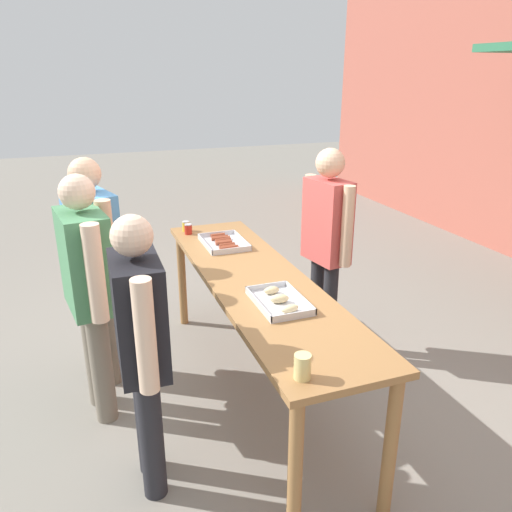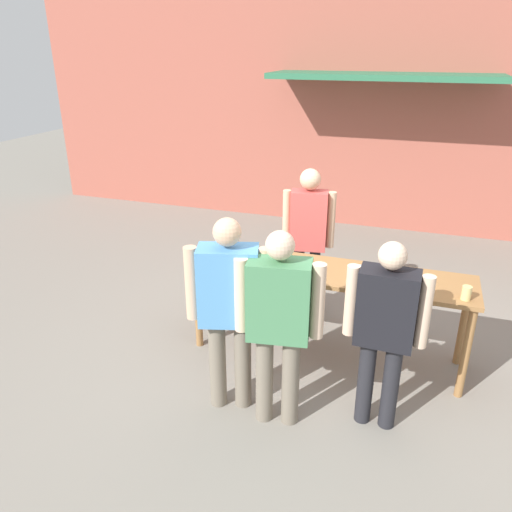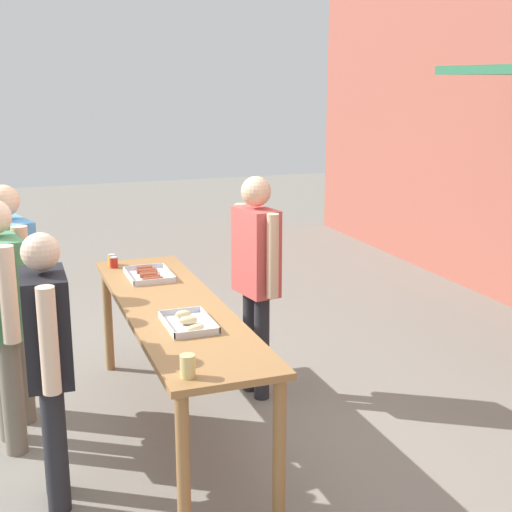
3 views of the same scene
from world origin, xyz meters
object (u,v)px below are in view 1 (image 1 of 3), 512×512
condiment_jar_ketchup (188,229)px  person_customer_waiting_in_line (88,281)px  food_tray_sausages (224,243)px  person_customer_with_cup (141,337)px  person_server_behind_table (327,235)px  condiment_jar_mustard (186,226)px  beer_cup (302,367)px  food_tray_buns (280,301)px  person_customer_holding_hotdog (94,255)px

condiment_jar_ketchup → person_customer_waiting_in_line: person_customer_waiting_in_line is taller
food_tray_sausages → person_customer_with_cup: bearing=-32.5°
person_server_behind_table → person_customer_waiting_in_line: bearing=-93.6°
condiment_jar_mustard → beer_cup: (2.31, 0.01, 0.02)m
food_tray_sausages → food_tray_buns: (1.13, 0.00, 0.00)m
person_customer_waiting_in_line → person_customer_holding_hotdog: bearing=-17.2°
food_tray_sausages → condiment_jar_ketchup: (-0.36, -0.20, 0.03)m
beer_cup → person_customer_holding_hotdog: 1.92m
person_customer_holding_hotdog → person_customer_with_cup: 1.18m
food_tray_sausages → person_customer_with_cup: (1.28, -0.82, 0.00)m
condiment_jar_ketchup → person_customer_waiting_in_line: 1.22m
food_tray_sausages → person_server_behind_table: (0.34, 0.72, 0.08)m
person_customer_with_cup → person_customer_holding_hotdog: bearing=8.6°
food_tray_sausages → person_customer_with_cup: person_customer_with_cup is taller
food_tray_buns → person_customer_holding_hotdog: size_ratio=0.26×
condiment_jar_mustard → person_server_behind_table: bearing=49.5°
person_customer_holding_hotdog → food_tray_buns: bearing=-152.8°
person_server_behind_table → person_customer_with_cup: (0.95, -1.54, -0.08)m
person_server_behind_table → person_customer_waiting_in_line: 1.77m
food_tray_sausages → condiment_jar_ketchup: size_ratio=5.06×
condiment_jar_ketchup → person_server_behind_table: 1.16m
beer_cup → person_customer_holding_hotdog: size_ratio=0.07×
condiment_jar_mustard → person_customer_waiting_in_line: person_customer_waiting_in_line is taller
person_customer_holding_hotdog → person_customer_waiting_in_line: size_ratio=1.02×
food_tray_sausages → beer_cup: size_ratio=3.75×
food_tray_buns → beer_cup: beer_cup is taller
food_tray_sausages → condiment_jar_ketchup: bearing=-151.0°
condiment_jar_mustard → beer_cup: bearing=0.2°
condiment_jar_mustard → condiment_jar_ketchup: size_ratio=1.00×
food_tray_sausages → beer_cup: (1.86, -0.19, 0.04)m
person_customer_with_cup → person_server_behind_table: bearing=-57.4°
food_tray_buns → person_customer_with_cup: bearing=-79.7°
beer_cup → person_customer_with_cup: size_ratio=0.08×
food_tray_sausages → condiment_jar_ketchup: 0.42m
condiment_jar_ketchup → person_customer_waiting_in_line: (0.89, -0.83, 0.01)m
food_tray_buns → person_customer_holding_hotdog: person_customer_holding_hotdog is taller
condiment_jar_mustard → person_customer_waiting_in_line: bearing=-40.3°
condiment_jar_ketchup → person_customer_holding_hotdog: size_ratio=0.05×
condiment_jar_ketchup → person_customer_waiting_in_line: size_ratio=0.05×
food_tray_buns → person_customer_holding_hotdog: 1.41m
food_tray_buns → person_customer_with_cup: person_customer_with_cup is taller
food_tray_buns → person_customer_holding_hotdog: bearing=-136.5°
condiment_jar_ketchup → beer_cup: size_ratio=0.74×
person_server_behind_table → person_customer_holding_hotdog: 1.71m
condiment_jar_ketchup → person_server_behind_table: (0.70, 0.92, 0.06)m
person_server_behind_table → person_customer_holding_hotdog: size_ratio=1.00×
person_customer_with_cup → person_customer_waiting_in_line: bearing=17.2°
condiment_jar_ketchup → person_customer_holding_hotdog: 0.91m
condiment_jar_ketchup → person_customer_holding_hotdog: person_customer_holding_hotdog is taller
condiment_jar_ketchup → person_customer_with_cup: 1.76m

